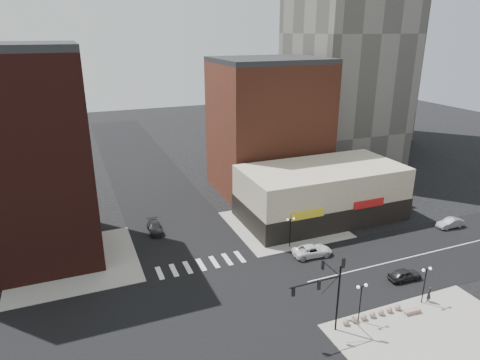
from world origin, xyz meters
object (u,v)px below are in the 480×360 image
pedestrian (429,294)px  street_lamp_se_b (426,276)px  traffic_signal (328,286)px  street_lamp_se_a (361,294)px  dark_sedan_north (155,228)px  white_suv (312,250)px  silver_sedan (450,223)px  stone_bench (412,311)px  street_lamp_ne (290,225)px  dark_sedan_east (405,275)px

pedestrian → street_lamp_se_b: bearing=-22.1°
traffic_signal → pedestrian: traffic_signal is taller
street_lamp_se_a → dark_sedan_north: (-14.48, 27.31, -2.63)m
white_suv → silver_sedan: (22.84, -0.43, -0.03)m
stone_bench → silver_sedan: bearing=39.1°
traffic_signal → street_lamp_ne: (4.76, 15.83, -1.67)m
dark_sedan_east → silver_sedan: bearing=-58.3°
street_lamp_ne → dark_sedan_north: (-15.48, 11.31, -2.63)m
pedestrian → stone_bench: size_ratio=0.94×
silver_sedan → stone_bench: 24.00m
street_lamp_se_b → dark_sedan_north: size_ratio=0.91×
dark_sedan_east → stone_bench: size_ratio=2.09×
street_lamp_se_a → stone_bench: bearing=-9.8°
traffic_signal → pedestrian: bearing=-1.3°
street_lamp_se_b → street_lamp_ne: same height
dark_sedan_north → silver_sedan: bearing=-18.5°
silver_sedan → pedestrian: bearing=-51.4°
street_lamp_ne → silver_sedan: size_ratio=1.01×
pedestrian → traffic_signal: bearing=-14.9°
street_lamp_se_a → silver_sedan: bearing=26.4°
traffic_signal → white_suv: bearing=63.5°
street_lamp_se_b → pedestrian: street_lamp_se_b is taller
dark_sedan_east → stone_bench: dark_sedan_east is taller
dark_sedan_east → street_lamp_se_b: bearing=163.9°
stone_bench → street_lamp_se_a: bearing=174.6°
street_lamp_ne → dark_sedan_east: bearing=-53.9°
street_lamp_se_a → street_lamp_ne: bearing=86.4°
street_lamp_se_a → dark_sedan_east: bearing=24.0°
street_lamp_se_a → pedestrian: street_lamp_se_a is taller
dark_sedan_east → silver_sedan: silver_sedan is taller
dark_sedan_north → stone_bench: bearing=-52.8°
pedestrian → silver_sedan: bearing=-156.3°
traffic_signal → street_lamp_ne: 16.62m
silver_sedan → pedestrian: size_ratio=2.32×
dark_sedan_north → dark_sedan_east: bearing=-42.2°
dark_sedan_east → street_lamp_ne: bearing=40.0°
dark_sedan_east → dark_sedan_north: dark_sedan_east is taller
street_lamp_se_a → dark_sedan_north: 31.03m
traffic_signal → silver_sedan: 32.11m
dark_sedan_north → street_lamp_ne: bearing=-34.5°
street_lamp_ne → pedestrian: street_lamp_ne is taller
traffic_signal → dark_sedan_north: bearing=111.5°
pedestrian → stone_bench: pedestrian is taller
traffic_signal → dark_sedan_north: 29.50m
dark_sedan_north → pedestrian: size_ratio=2.58×
street_lamp_se_b → pedestrian: (0.74, -0.11, -2.29)m
pedestrian → street_lamp_ne: bearing=-77.9°
silver_sedan → pedestrian: (-16.76, -12.76, 0.33)m
street_lamp_se_b → silver_sedan: bearing=35.9°
street_lamp_se_a → pedestrian: 9.04m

